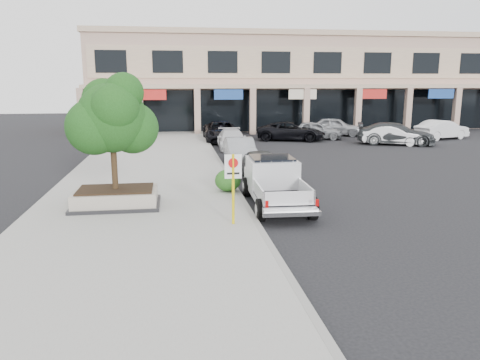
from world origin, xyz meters
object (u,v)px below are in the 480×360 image
at_px(lot_car_b, 392,135).
at_px(lot_car_f, 442,130).
at_px(curb_car_a, 262,166).
at_px(lot_car_d, 291,131).
at_px(lot_car_c, 396,134).
at_px(lot_car_a, 316,130).
at_px(planter_tree, 116,118).
at_px(lot_car_e, 335,127).
at_px(curb_car_b, 240,151).
at_px(pickup_truck, 277,184).
at_px(curb_car_d, 221,131).
at_px(planter, 116,198).
at_px(no_parking_sign, 233,179).
at_px(curb_car_c, 232,139).

bearing_deg(lot_car_b, lot_car_f, -42.03).
height_order(curb_car_a, lot_car_d, lot_car_d).
xyz_separation_m(lot_car_d, lot_car_f, (12.66, -0.95, 0.03)).
distance_m(lot_car_b, lot_car_c, 0.45).
bearing_deg(lot_car_a, planter_tree, 161.36).
bearing_deg(lot_car_e, planter_tree, 166.43).
height_order(curb_car_b, lot_car_b, curb_car_b).
relative_size(lot_car_c, lot_car_e, 1.21).
bearing_deg(curb_car_a, lot_car_a, 66.52).
distance_m(pickup_truck, lot_car_b, 20.56).
distance_m(curb_car_a, lot_car_f, 23.05).
bearing_deg(lot_car_c, lot_car_d, 84.98).
bearing_deg(lot_car_d, curb_car_d, 106.61).
bearing_deg(curb_car_d, lot_car_a, 3.29).
bearing_deg(lot_car_f, pickup_truck, 117.45).
height_order(curb_car_d, lot_car_e, lot_car_e).
distance_m(planter, curb_car_b, 11.21).
relative_size(planter_tree, lot_car_d, 0.73).
bearing_deg(lot_car_a, lot_car_e, -31.91).
height_order(planter, no_parking_sign, no_parking_sign).
relative_size(lot_car_b, lot_car_c, 0.76).
xyz_separation_m(planter, lot_car_a, (13.97, 20.34, 0.28)).
height_order(lot_car_d, lot_car_f, lot_car_f).
distance_m(pickup_truck, lot_car_c, 20.94).
height_order(curb_car_c, lot_car_d, lot_car_d).
bearing_deg(no_parking_sign, curb_car_a, 72.23).
height_order(lot_car_b, lot_car_c, lot_car_c).
distance_m(curb_car_b, lot_car_b, 14.14).
distance_m(pickup_truck, lot_car_a, 22.15).
relative_size(planter_tree, lot_car_a, 0.91).
height_order(curb_car_d, lot_car_f, curb_car_d).
bearing_deg(lot_car_b, curb_car_a, 154.96).
relative_size(curb_car_b, lot_car_e, 0.95).
bearing_deg(curb_car_c, lot_car_f, 12.24).
distance_m(curb_car_d, lot_car_b, 13.19).
bearing_deg(curb_car_b, curb_car_d, 90.79).
bearing_deg(planter, pickup_truck, -3.19).
xyz_separation_m(planter, curb_car_d, (6.01, 19.94, 0.33)).
xyz_separation_m(curb_car_a, curb_car_b, (-0.34, 5.03, 0.01)).
relative_size(curb_car_d, lot_car_a, 1.31).
relative_size(curb_car_d, lot_car_d, 1.05).
xyz_separation_m(lot_car_d, lot_car_e, (4.78, 2.89, 0.04)).
distance_m(planter_tree, pickup_truck, 6.43).
height_order(pickup_truck, lot_car_e, pickup_truck).
height_order(no_parking_sign, curb_car_a, no_parking_sign).
bearing_deg(lot_car_c, lot_car_a, 71.50).
relative_size(no_parking_sign, curb_car_c, 0.48).
relative_size(planter, lot_car_a, 0.73).
xyz_separation_m(planter_tree, lot_car_e, (16.36, 22.49, -2.61)).
bearing_deg(lot_car_e, lot_car_c, -136.73).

